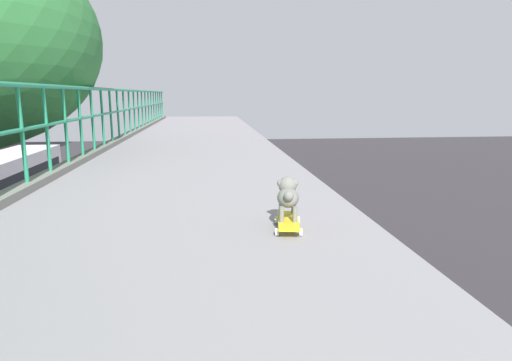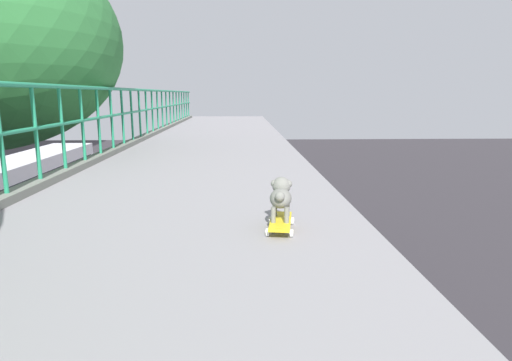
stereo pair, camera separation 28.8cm
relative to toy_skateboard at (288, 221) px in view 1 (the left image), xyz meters
name	(u,v)px [view 1 (the left image)]	position (x,y,z in m)	size (l,w,h in m)	color
toy_skateboard	(288,221)	(0.00, 0.00, 0.00)	(0.25, 0.48, 0.08)	yellow
small_dog	(288,194)	(0.00, 0.05, 0.20)	(0.20, 0.36, 0.31)	slate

